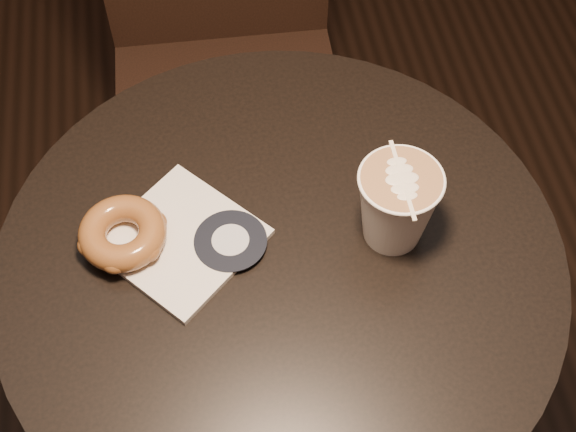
{
  "coord_description": "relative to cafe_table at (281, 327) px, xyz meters",
  "views": [
    {
      "loc": [
        -0.07,
        -0.51,
        1.58
      ],
      "look_at": [
        0.01,
        0.03,
        0.79
      ],
      "focal_mm": 50.0,
      "sensor_mm": 36.0,
      "label": 1
    }
  ],
  "objects": [
    {
      "name": "cafe_table",
      "position": [
        0.0,
        0.0,
        0.0
      ],
      "size": [
        0.7,
        0.7,
        0.75
      ],
      "color": "black",
      "rests_on": "ground"
    },
    {
      "name": "chair",
      "position": [
        -0.01,
        0.59,
        0.03
      ],
      "size": [
        0.43,
        0.43,
        1.05
      ],
      "rotation": [
        0.0,
        0.0,
        -0.03
      ],
      "color": "black",
      "rests_on": "ground"
    },
    {
      "name": "pastry_bag",
      "position": [
        -0.12,
        0.04,
        0.2
      ],
      "size": [
        0.23,
        0.23,
        0.01
      ],
      "primitive_type": "cube",
      "rotation": [
        0.0,
        0.0,
        0.73
      ],
      "color": "silver",
      "rests_on": "cafe_table"
    },
    {
      "name": "doughnut",
      "position": [
        -0.18,
        0.04,
        0.22
      ],
      "size": [
        0.11,
        0.11,
        0.03
      ],
      "primitive_type": "torus",
      "color": "brown",
      "rests_on": "pastry_bag"
    },
    {
      "name": "latte_cup",
      "position": [
        0.14,
        0.01,
        0.26
      ],
      "size": [
        0.1,
        0.1,
        0.11
      ],
      "primitive_type": null,
      "color": "white",
      "rests_on": "cafe_table"
    }
  ]
}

